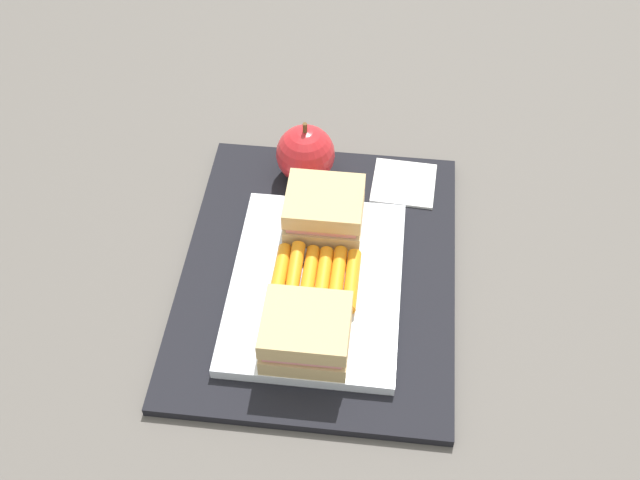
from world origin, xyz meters
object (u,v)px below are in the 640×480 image
at_px(paper_napkin, 404,183).
at_px(sandwich_half_right, 324,210).
at_px(food_tray, 316,285).
at_px(apple, 305,154).
at_px(sandwich_half_left, 306,333).
at_px(carrot_sticks_bundle, 316,277).

bearing_deg(paper_napkin, sandwich_half_right, 134.99).
bearing_deg(food_tray, paper_napkin, -27.15).
height_order(sandwich_half_right, apple, apple).
relative_size(food_tray, sandwich_half_left, 2.88).
xyz_separation_m(food_tray, paper_napkin, (0.16, -0.08, -0.00)).
bearing_deg(sandwich_half_left, paper_napkin, -19.02).
relative_size(sandwich_half_right, carrot_sticks_bundle, 0.93).
height_order(food_tray, carrot_sticks_bundle, carrot_sticks_bundle).
xyz_separation_m(sandwich_half_left, paper_napkin, (0.24, -0.08, -0.03)).
height_order(sandwich_half_left, apple, apple).
relative_size(carrot_sticks_bundle, paper_napkin, 1.23).
bearing_deg(carrot_sticks_bundle, apple, 10.62).
xyz_separation_m(food_tray, carrot_sticks_bundle, (0.00, -0.00, 0.01)).
distance_m(food_tray, sandwich_half_left, 0.08).
height_order(apple, paper_napkin, apple).
bearing_deg(sandwich_half_right, paper_napkin, -45.01).
bearing_deg(apple, carrot_sticks_bundle, -169.38).
xyz_separation_m(food_tray, apple, (0.16, 0.03, 0.03)).
xyz_separation_m(food_tray, sandwich_half_left, (-0.08, 0.00, 0.03)).
bearing_deg(sandwich_half_left, sandwich_half_right, 0.00).
bearing_deg(carrot_sticks_bundle, paper_napkin, -27.15).
bearing_deg(paper_napkin, apple, 89.16).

